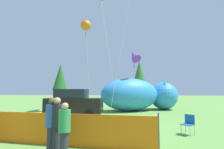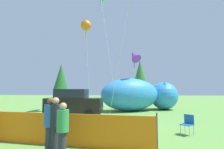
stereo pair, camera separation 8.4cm
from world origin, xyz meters
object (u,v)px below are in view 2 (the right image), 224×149
spectator_in_red_shirt (50,123)px  kite_orange_flower (86,26)px  folding_chair (188,123)px  spectator_in_green_shirt (63,128)px  parked_car (74,103)px  inflatable_cat (139,96)px  kite_purple_delta (134,55)px  spectator_in_blue_shirt (55,123)px

spectator_in_red_shirt → kite_orange_flower: kite_orange_flower is taller
folding_chair → spectator_in_green_shirt: bearing=-10.6°
parked_car → kite_orange_flower: bearing=88.4°
spectator_in_green_shirt → spectator_in_red_shirt: spectator_in_red_shirt is taller
spectator_in_green_shirt → spectator_in_red_shirt: bearing=147.5°
inflatable_cat → spectator_in_red_shirt: inflatable_cat is taller
inflatable_cat → spectator_in_green_shirt: bearing=-128.7°
parked_car → kite_purple_delta: size_ratio=0.69×
parked_car → spectator_in_blue_shirt: size_ratio=2.41×
spectator_in_red_shirt → kite_orange_flower: size_ratio=0.20×
kite_orange_flower → folding_chair: bearing=-49.4°
spectator_in_green_shirt → kite_orange_flower: (-2.30, 11.35, 7.53)m
parked_car → spectator_in_blue_shirt: bearing=-77.2°
folding_chair → spectator_in_green_shirt: size_ratio=0.54×
spectator_in_blue_shirt → kite_purple_delta: kite_purple_delta is taller
spectator_in_green_shirt → kite_orange_flower: kite_orange_flower is taller
spectator_in_blue_shirt → spectator_in_red_shirt: bearing=178.8°
folding_chair → spectator_in_blue_shirt: (-5.02, -2.93, 0.44)m
spectator_in_red_shirt → spectator_in_blue_shirt: (0.17, -0.00, 0.00)m
parked_car → spectator_in_green_shirt: size_ratio=2.63×
spectator_in_red_shirt → kite_orange_flower: (-1.73, 10.98, 7.46)m
folding_chair → kite_orange_flower: kite_orange_flower is taller
parked_car → inflatable_cat: inflatable_cat is taller
inflatable_cat → kite_orange_flower: size_ratio=0.93×
parked_car → inflatable_cat: size_ratio=0.52×
inflatable_cat → kite_purple_delta: size_ratio=1.34×
parked_car → spectator_in_red_shirt: bearing=-78.4°
inflatable_cat → kite_purple_delta: bearing=-153.4°
inflatable_cat → kite_orange_flower: 8.77m
folding_chair → spectator_in_red_shirt: 5.97m
folding_chair → inflatable_cat: inflatable_cat is taller
spectator_in_red_shirt → kite_orange_flower: bearing=99.0°
parked_car → kite_orange_flower: size_ratio=0.48×
folding_chair → spectator_in_green_shirt: (-4.62, -3.29, 0.36)m
parked_car → kite_purple_delta: (4.76, 3.87, 4.40)m
parked_car → spectator_in_red_shirt: 7.88m
spectator_in_green_shirt → kite_purple_delta: size_ratio=0.26×
kite_orange_flower → kite_purple_delta: kite_orange_flower is taller
kite_orange_flower → spectator_in_green_shirt: bearing=-78.6°
parked_car → inflatable_cat: 6.89m
parked_car → folding_chair: bearing=-35.7°
spectator_in_blue_shirt → kite_orange_flower: size_ratio=0.20×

